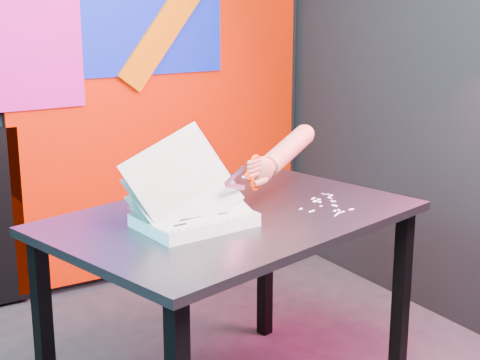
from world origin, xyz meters
TOP-DOWN VIEW (x-y plane):
  - room at (0.00, 0.00)m, footprint 3.01×3.01m
  - backdrop at (0.06, 1.46)m, footprint 2.88×0.05m
  - work_table at (0.25, 0.13)m, footprint 1.36×1.07m
  - printout_stack at (0.08, 0.08)m, footprint 0.42×0.29m
  - scissors at (0.32, 0.11)m, footprint 0.21×0.11m
  - hand_forearm at (0.51, 0.20)m, footprint 0.40×0.22m
  - paper_clippings at (0.60, 0.05)m, footprint 0.22×0.25m

SIDE VIEW (x-z plane):
  - work_table at x=0.25m, z-range 0.29..1.04m
  - paper_clippings at x=0.60m, z-range 0.75..0.75m
  - printout_stack at x=0.08m, z-range 0.61..0.95m
  - scissors at x=0.32m, z-range 0.82..0.95m
  - hand_forearm at x=0.51m, z-range 0.84..1.00m
  - backdrop at x=0.06m, z-range -0.08..2.00m
  - room at x=0.00m, z-range 0.00..2.71m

